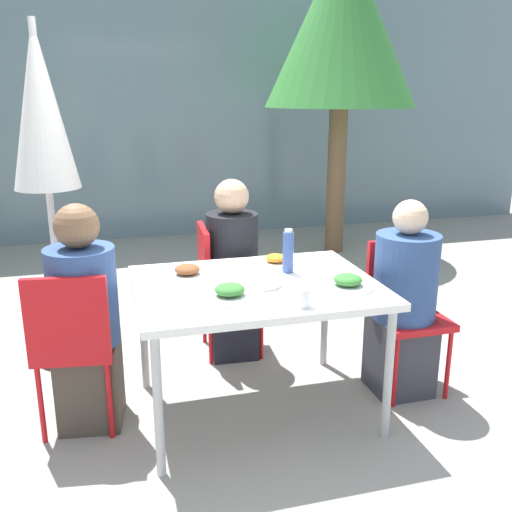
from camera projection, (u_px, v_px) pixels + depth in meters
ground_plane at (256, 410)px, 3.23m from camera, size 24.00×24.00×0.00m
building_facade at (162, 112)px, 6.79m from camera, size 10.00×0.20×3.00m
dining_table at (256, 293)px, 3.04m from camera, size 1.28×0.98×0.76m
chair_left at (73, 339)px, 2.90m from camera, size 0.45×0.45×0.89m
person_left at (85, 324)px, 2.97m from camera, size 0.36×0.36×1.21m
chair_right at (404, 302)px, 3.40m from camera, size 0.40×0.40×0.89m
person_right at (403, 305)px, 3.31m from camera, size 0.36×0.36×1.16m
chair_far at (220, 279)px, 3.81m from camera, size 0.42×0.42×0.89m
person_far at (233, 274)px, 3.77m from camera, size 0.34×0.34×1.20m
closed_umbrella at (42, 119)px, 3.41m from camera, size 0.40×0.40×2.15m
plate_0 at (348, 283)px, 2.94m from camera, size 0.27×0.27×0.07m
plate_1 at (230, 293)px, 2.80m from camera, size 0.27×0.27×0.07m
plate_2 at (276, 261)px, 3.34m from camera, size 0.22×0.22×0.06m
plate_3 at (187, 272)px, 3.12m from camera, size 0.25×0.25×0.07m
bottle at (288, 252)px, 3.17m from camera, size 0.06×0.06×0.25m
drinking_cup at (303, 297)px, 2.68m from camera, size 0.07×0.07×0.09m
salad_bowl at (265, 282)px, 2.97m from camera, size 0.16×0.16×0.05m
tree_behind_left at (342, 24)px, 5.78m from camera, size 1.58×1.58×3.26m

